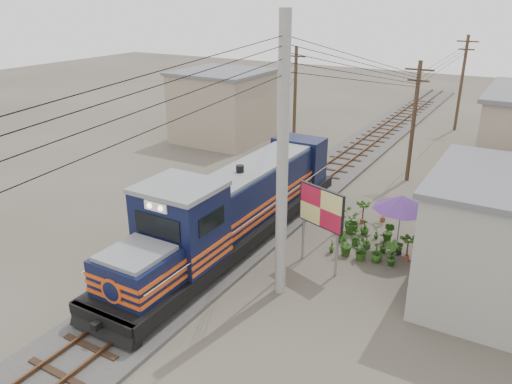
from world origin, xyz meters
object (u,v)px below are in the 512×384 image
Objects in this scene: vendor at (419,243)px; billboard at (321,210)px; market_umbrella at (402,203)px; locomotive at (233,210)px.

billboard is at bearing 26.02° from vendor.
market_umbrella is 2.12× the size of vendor.
locomotive reaches higher than market_umbrella.
billboard is 2.29× the size of vendor.
market_umbrella is 1.84m from vendor.
locomotive is at bearing 7.61° from vendor.
billboard is 4.68m from vendor.
billboard is (4.03, 0.08, 0.84)m from locomotive.
billboard is at bearing -131.28° from market_umbrella.
locomotive is at bearing -156.22° from market_umbrella.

